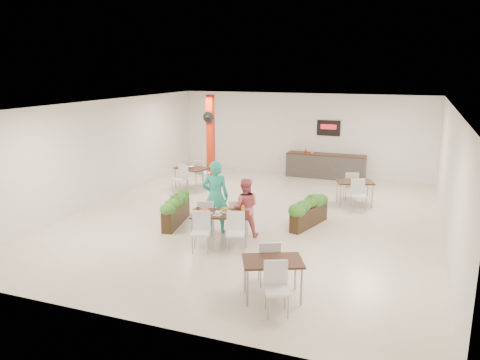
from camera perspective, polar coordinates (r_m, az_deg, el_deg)
name	(u,v)px	position (r m, az deg, el deg)	size (l,w,h in m)	color
ground	(253,218)	(13.37, 1.59, -4.61)	(12.00, 12.00, 0.00)	beige
room_shell	(253,148)	(12.89, 1.65, 3.90)	(10.10, 12.10, 3.22)	white
red_column	(211,137)	(17.52, -3.62, 5.25)	(0.40, 0.41, 3.20)	#B3220B
service_counter	(325,165)	(18.32, 10.38, 1.76)	(3.00, 0.64, 2.20)	#322F2D
main_table	(220,218)	(11.35, -2.51, -4.59)	(1.67, 1.92, 0.92)	black
diner_man	(215,197)	(11.99, -3.01, -2.07)	(0.69, 0.45, 1.89)	teal
diner_woman	(245,207)	(11.75, 0.58, -3.35)	(0.73, 0.57, 1.50)	#CF5C68
planter_left	(176,207)	(12.80, -7.82, -3.27)	(0.63, 1.72, 0.90)	black
planter_right	(309,209)	(12.67, 8.45, -3.52)	(0.78, 1.65, 0.88)	black
side_table_a	(191,171)	(16.49, -5.95, 1.08)	(1.26, 1.67, 0.92)	black
side_table_b	(355,185)	(14.88, 13.81, -0.63)	(1.27, 1.67, 0.92)	black
side_table_c	(273,267)	(8.72, 3.99, -10.52)	(1.29, 1.65, 0.92)	black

